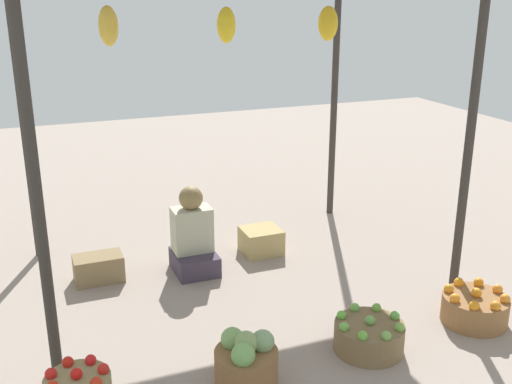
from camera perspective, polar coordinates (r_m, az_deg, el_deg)
ground_plane at (r=5.46m, az=-2.33°, el=-7.63°), size 14.00×14.00×0.00m
vendor_person at (r=5.43m, az=-5.89°, el=-4.37°), size 0.36×0.44×0.78m
basket_cabbages at (r=3.99m, az=-0.92°, el=-15.59°), size 0.40×0.40×0.39m
basket_green_apples at (r=4.43m, az=10.46°, el=-13.02°), size 0.49×0.49×0.26m
basket_oranges at (r=4.97m, az=19.68°, el=-10.12°), size 0.49×0.49×0.28m
wooden_crate_near_vendor at (r=5.83m, az=0.48°, el=-4.55°), size 0.36×0.33×0.24m
wooden_crate_stacked_rear at (r=5.46m, az=-14.44°, el=-6.88°), size 0.41×0.25×0.23m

